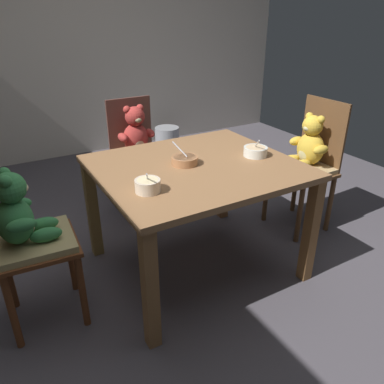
# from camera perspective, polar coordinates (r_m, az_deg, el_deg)

# --- Properties ---
(ground_plane) EXTENTS (5.20, 5.20, 0.04)m
(ground_plane) POSITION_cam_1_polar(r_m,az_deg,el_deg) (2.56, 0.57, -11.19)
(ground_plane) COLOR #4A454C
(wall_rear) EXTENTS (5.20, 0.08, 2.94)m
(wall_rear) POSITION_cam_1_polar(r_m,az_deg,el_deg) (4.44, -18.10, 24.13)
(wall_rear) COLOR beige
(wall_rear) RESTS_ON ground_plane
(dining_table) EXTENTS (1.13, 1.00, 0.71)m
(dining_table) POSITION_cam_1_polar(r_m,az_deg,el_deg) (2.23, 0.64, 1.82)
(dining_table) COLOR #8B603C
(dining_table) RESTS_ON ground_plane
(teddy_chair_near_right) EXTENTS (0.37, 0.42, 0.96)m
(teddy_chair_near_right) POSITION_cam_1_polar(r_m,az_deg,el_deg) (2.87, 17.05, 5.41)
(teddy_chair_near_right) COLOR brown
(teddy_chair_near_right) RESTS_ON ground_plane
(teddy_chair_far_center) EXTENTS (0.40, 0.38, 0.90)m
(teddy_chair_far_center) POSITION_cam_1_polar(r_m,az_deg,el_deg) (3.01, -8.32, 7.20)
(teddy_chair_far_center) COLOR brown
(teddy_chair_far_center) RESTS_ON ground_plane
(teddy_chair_near_left) EXTENTS (0.41, 0.40, 0.95)m
(teddy_chair_near_left) POSITION_cam_1_polar(r_m,az_deg,el_deg) (2.00, -24.31, -4.88)
(teddy_chair_near_left) COLOR brown
(teddy_chair_near_left) RESTS_ON ground_plane
(porridge_bowl_white_near_right) EXTENTS (0.15, 0.15, 0.13)m
(porridge_bowl_white_near_right) POSITION_cam_1_polar(r_m,az_deg,el_deg) (2.35, 9.56, 6.10)
(porridge_bowl_white_near_right) COLOR white
(porridge_bowl_white_near_right) RESTS_ON dining_table
(porridge_bowl_cream_near_left) EXTENTS (0.13, 0.13, 0.13)m
(porridge_bowl_cream_near_left) POSITION_cam_1_polar(r_m,az_deg,el_deg) (1.86, -6.70, 1.00)
(porridge_bowl_cream_near_left) COLOR beige
(porridge_bowl_cream_near_left) RESTS_ON dining_table
(porridge_bowl_terracotta_center) EXTENTS (0.16, 0.16, 0.12)m
(porridge_bowl_terracotta_center) POSITION_cam_1_polar(r_m,az_deg,el_deg) (2.19, -1.10, 4.85)
(porridge_bowl_terracotta_center) COLOR #B0754B
(porridge_bowl_terracotta_center) RESTS_ON dining_table
(metal_pail) EXTENTS (0.29, 0.29, 0.26)m
(metal_pail) POSITION_cam_1_polar(r_m,az_deg,el_deg) (4.56, -3.76, 8.11)
(metal_pail) COLOR #93969B
(metal_pail) RESTS_ON ground_plane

